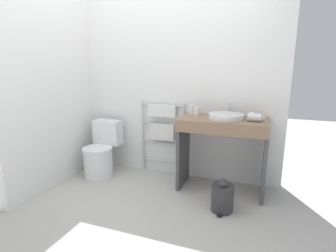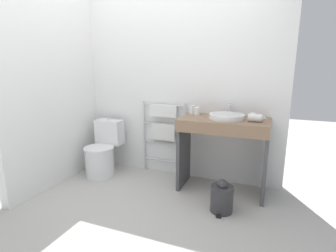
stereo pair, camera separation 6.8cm
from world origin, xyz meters
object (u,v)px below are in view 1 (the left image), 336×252
(cup_near_edge, at_px, (197,111))
(trash_bin, at_px, (222,197))
(toilet, at_px, (101,153))
(hair_dryer, at_px, (255,117))
(sink_basin, at_px, (226,116))
(cup_near_wall, at_px, (192,110))
(towel_radiator, at_px, (162,127))

(cup_near_edge, xyz_separation_m, trash_bin, (0.44, -0.58, -0.78))
(toilet, distance_m, hair_dryer, 2.04)
(sink_basin, bearing_deg, toilet, -176.51)
(toilet, relative_size, cup_near_wall, 7.21)
(towel_radiator, relative_size, cup_near_wall, 9.74)
(toilet, bearing_deg, cup_near_wall, 12.93)
(sink_basin, distance_m, trash_bin, 0.89)
(toilet, distance_m, trash_bin, 1.74)
(cup_near_edge, relative_size, trash_bin, 0.28)
(sink_basin, distance_m, hair_dryer, 0.32)
(hair_dryer, bearing_deg, trash_bin, -119.36)
(toilet, xyz_separation_m, trash_bin, (1.70, -0.37, -0.16))
(towel_radiator, relative_size, sink_basin, 2.53)
(cup_near_edge, bearing_deg, sink_basin, -16.88)
(toilet, relative_size, cup_near_edge, 7.61)
(cup_near_edge, height_order, hair_dryer, cup_near_edge)
(toilet, relative_size, sink_basin, 1.87)
(cup_near_edge, xyz_separation_m, hair_dryer, (0.68, -0.14, -0.01))
(cup_near_wall, height_order, trash_bin, cup_near_wall)
(toilet, relative_size, hair_dryer, 3.78)
(toilet, xyz_separation_m, cup_near_edge, (1.26, 0.21, 0.62))
(cup_near_edge, bearing_deg, toilet, -170.48)
(sink_basin, bearing_deg, cup_near_edge, 163.12)
(cup_near_edge, bearing_deg, hair_dryer, -11.27)
(towel_radiator, distance_m, cup_near_wall, 0.49)
(sink_basin, xyz_separation_m, cup_near_edge, (-0.37, 0.11, 0.02))
(cup_near_wall, distance_m, cup_near_edge, 0.10)
(toilet, height_order, cup_near_edge, cup_near_edge)
(sink_basin, relative_size, cup_near_wall, 3.85)
(towel_radiator, xyz_separation_m, cup_near_wall, (0.41, -0.04, 0.26))
(cup_near_wall, bearing_deg, hair_dryer, -14.40)
(toilet, bearing_deg, sink_basin, 3.49)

